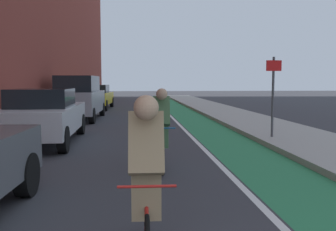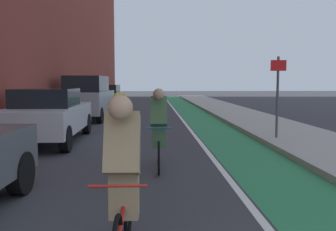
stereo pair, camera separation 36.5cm
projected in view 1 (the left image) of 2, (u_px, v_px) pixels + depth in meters
The scene contains 10 objects.
ground_plane at pixel (134, 116), 18.69m from camera, with size 98.52×98.52×0.00m, color #38383D.
bike_lane_paint at pixel (183, 112), 20.90m from camera, with size 1.60×44.78×0.00m, color #2D8451.
lane_divider_stripe at pixel (167, 112), 20.83m from camera, with size 0.12×44.78×0.00m, color white.
sidewalk_right at pixel (220, 111), 21.08m from camera, with size 2.70×44.78×0.14m, color #A8A59E.
parked_sedan_white at pixel (44, 115), 10.39m from camera, with size 1.90×4.41×1.53m.
parked_suv_silver at pixel (79, 97), 16.82m from camera, with size 1.96×4.73×1.98m.
parked_sedan_yellow_cab at pixel (95, 97), 23.41m from camera, with size 2.08×4.78×1.53m.
cyclist_lead at pixel (146, 180), 3.45m from camera, with size 0.48×1.71×1.61m.
cyclist_mid at pixel (161, 128), 7.31m from camera, with size 0.48×1.69×1.60m.
street_sign_post at pixel (273, 89), 10.57m from camera, with size 0.44×0.07×2.29m.
Camera 1 is at (0.11, -0.29, 1.73)m, focal length 39.63 mm.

